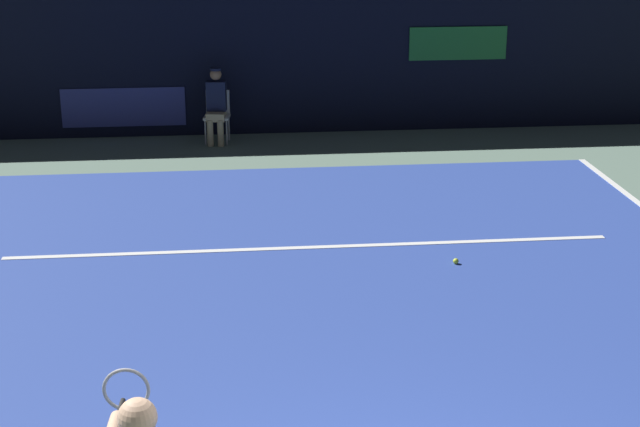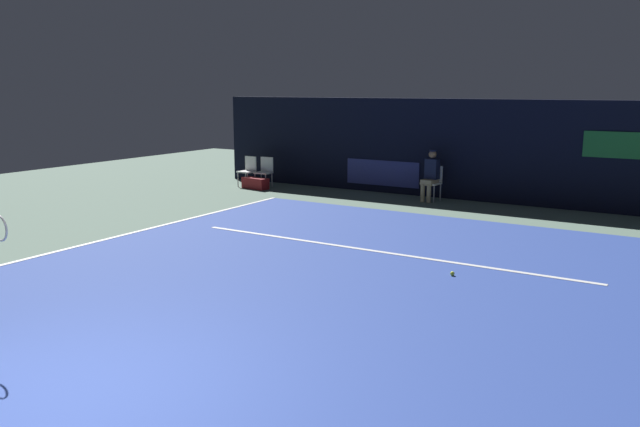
# 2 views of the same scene
# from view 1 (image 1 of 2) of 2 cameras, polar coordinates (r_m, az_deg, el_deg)

# --- Properties ---
(ground_plane) EXTENTS (31.19, 31.19, 0.00)m
(ground_plane) POSITION_cam_1_polar(r_m,az_deg,el_deg) (10.56, 0.50, -5.82)
(ground_plane) COLOR slate
(court_surface) EXTENTS (9.79, 11.20, 0.01)m
(court_surface) POSITION_cam_1_polar(r_m,az_deg,el_deg) (10.56, 0.50, -5.79)
(court_surface) COLOR #2D479E
(court_surface) RESTS_ON ground
(line_service) EXTENTS (7.64, 0.10, 0.01)m
(line_service) POSITION_cam_1_polar(r_m,az_deg,el_deg) (12.36, -0.49, -1.98)
(line_service) COLOR white
(line_service) RESTS_ON court_surface
(back_wall) EXTENTS (16.20, 0.33, 2.60)m
(back_wall) POSITION_cam_1_polar(r_m,az_deg,el_deg) (17.97, -2.35, 8.84)
(back_wall) COLOR black
(back_wall) RESTS_ON ground
(line_judge_on_chair) EXTENTS (0.49, 0.56, 1.32)m
(line_judge_on_chair) POSITION_cam_1_polar(r_m,az_deg,el_deg) (17.34, -6.06, 6.32)
(line_judge_on_chair) COLOR white
(line_judge_on_chair) RESTS_ON ground
(tennis_ball) EXTENTS (0.07, 0.07, 0.07)m
(tennis_ball) POSITION_cam_1_polar(r_m,az_deg,el_deg) (11.95, 7.92, -2.76)
(tennis_ball) COLOR #CCE033
(tennis_ball) RESTS_ON court_surface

